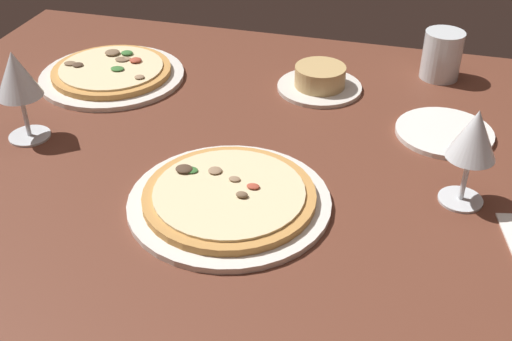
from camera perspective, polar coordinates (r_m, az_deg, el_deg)
The scene contains 8 objects.
dining_table at distance 105.69cm, azimuth 2.15°, elevation -0.82°, with size 150.00×110.00×4.00cm, color brown.
pizza_main at distance 96.26cm, azimuth -2.38°, elevation -2.46°, with size 30.39×30.39×3.34cm.
pizza_side at distance 136.15cm, azimuth -12.57°, elevation 8.38°, with size 29.17×29.17×3.38cm.
ramekin_on_saucer at distance 128.81cm, azimuth 5.64°, elevation 7.92°, with size 16.66×16.66×4.84cm.
wine_glass_far at distance 96.57cm, azimuth 18.63°, elevation 2.72°, with size 7.20×7.20×15.48cm.
wine_glass_near at distance 114.67cm, azimuth -20.34°, elevation 7.67°, with size 7.64×7.64×16.01cm.
water_glass at distance 137.26cm, azimuth 16.03°, elevation 9.58°, with size 7.83×7.83×9.72cm.
side_plate at distance 118.25cm, azimuth 16.25°, elevation 3.25°, with size 16.99×16.99×0.90cm, color white.
Camera 1 is at (19.29, -84.48, 62.52)cm, focal length 45.42 mm.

